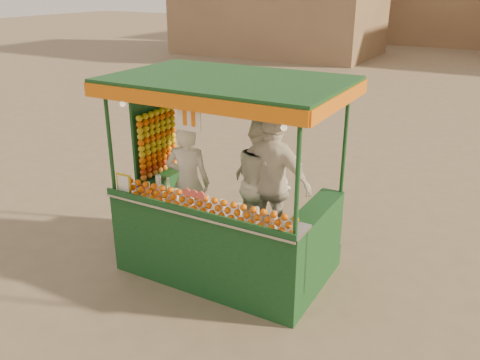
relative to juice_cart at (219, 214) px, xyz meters
The scene contains 5 objects.
ground 0.95m from the juice_cart, ahead, with size 90.00×90.00×0.00m, color #695A4B.
juice_cart is the anchor object (origin of this frame).
vendor_left 0.63m from the juice_cart, 168.26° to the left, with size 0.69×0.56×1.64m.
vendor_middle 0.71m from the juice_cart, 50.86° to the left, with size 1.07×1.08×1.77m.
vendor_right 0.80m from the juice_cart, 33.81° to the left, with size 1.15×0.58×1.88m.
Camera 1 is at (2.65, -4.98, 3.65)m, focal length 37.54 mm.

